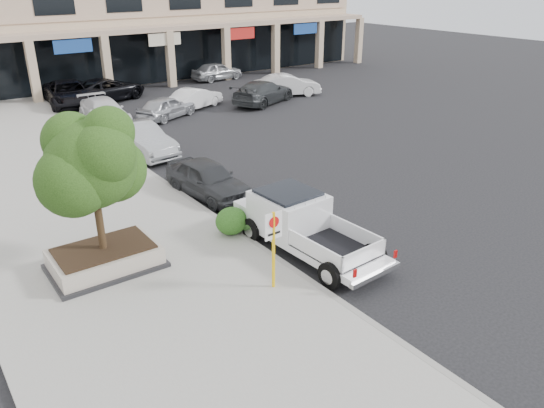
{
  "coord_description": "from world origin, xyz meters",
  "views": [
    {
      "loc": [
        -10.09,
        -11.22,
        8.3
      ],
      "look_at": [
        -0.88,
        1.5,
        1.37
      ],
      "focal_mm": 35.0,
      "sensor_mm": 36.0,
      "label": 1
    }
  ],
  "objects_px": {
    "planter_tree": "(94,162)",
    "curb_car_c": "(104,111)",
    "curb_car_d": "(69,94)",
    "lot_car_e": "(217,71)",
    "pickup_truck": "(310,227)",
    "lot_car_f": "(288,85)",
    "lot_car_d": "(106,90)",
    "curb_car_b": "(140,139)",
    "lot_car_b": "(195,98)",
    "lot_car_a": "(166,107)",
    "planter": "(105,258)",
    "lot_car_c": "(263,92)",
    "no_parking_sign": "(274,240)",
    "curb_car_a": "(208,179)"
  },
  "relations": [
    {
      "from": "curb_car_a",
      "to": "lot_car_a",
      "type": "bearing_deg",
      "value": 66.0
    },
    {
      "from": "no_parking_sign",
      "to": "curb_car_d",
      "type": "distance_m",
      "value": 26.19
    },
    {
      "from": "lot_car_f",
      "to": "lot_car_b",
      "type": "bearing_deg",
      "value": 106.55
    },
    {
      "from": "curb_car_d",
      "to": "lot_car_f",
      "type": "relative_size",
      "value": 1.27
    },
    {
      "from": "curb_car_d",
      "to": "lot_car_e",
      "type": "height_order",
      "value": "curb_car_d"
    },
    {
      "from": "no_parking_sign",
      "to": "pickup_truck",
      "type": "height_order",
      "value": "no_parking_sign"
    },
    {
      "from": "no_parking_sign",
      "to": "curb_car_c",
      "type": "height_order",
      "value": "no_parking_sign"
    },
    {
      "from": "curb_car_b",
      "to": "lot_car_f",
      "type": "distance_m",
      "value": 15.43
    },
    {
      "from": "pickup_truck",
      "to": "curb_car_d",
      "type": "xyz_separation_m",
      "value": [
        -0.08,
        24.95,
        -0.08
      ]
    },
    {
      "from": "lot_car_e",
      "to": "lot_car_f",
      "type": "height_order",
      "value": "lot_car_f"
    },
    {
      "from": "curb_car_c",
      "to": "lot_car_a",
      "type": "relative_size",
      "value": 1.21
    },
    {
      "from": "no_parking_sign",
      "to": "lot_car_d",
      "type": "distance_m",
      "value": 26.47
    },
    {
      "from": "planter",
      "to": "planter_tree",
      "type": "height_order",
      "value": "planter_tree"
    },
    {
      "from": "lot_car_b",
      "to": "curb_car_a",
      "type": "bearing_deg",
      "value": 131.11
    },
    {
      "from": "pickup_truck",
      "to": "lot_car_f",
      "type": "distance_m",
      "value": 23.33
    },
    {
      "from": "lot_car_b",
      "to": "lot_car_d",
      "type": "bearing_deg",
      "value": 13.76
    },
    {
      "from": "lot_car_a",
      "to": "lot_car_f",
      "type": "height_order",
      "value": "lot_car_f"
    },
    {
      "from": "planter_tree",
      "to": "lot_car_f",
      "type": "height_order",
      "value": "planter_tree"
    },
    {
      "from": "curb_car_d",
      "to": "lot_car_e",
      "type": "bearing_deg",
      "value": 16.99
    },
    {
      "from": "lot_car_f",
      "to": "curb_car_c",
      "type": "bearing_deg",
      "value": 109.11
    },
    {
      "from": "lot_car_f",
      "to": "curb_car_d",
      "type": "bearing_deg",
      "value": 86.74
    },
    {
      "from": "lot_car_e",
      "to": "lot_car_f",
      "type": "relative_size",
      "value": 0.93
    },
    {
      "from": "pickup_truck",
      "to": "lot_car_f",
      "type": "xyz_separation_m",
      "value": [
        13.62,
        18.93,
        -0.14
      ]
    },
    {
      "from": "lot_car_c",
      "to": "pickup_truck",
      "type": "bearing_deg",
      "value": 126.35
    },
    {
      "from": "planter_tree",
      "to": "curb_car_c",
      "type": "height_order",
      "value": "planter_tree"
    },
    {
      "from": "curb_car_d",
      "to": "lot_car_d",
      "type": "height_order",
      "value": "curb_car_d"
    },
    {
      "from": "curb_car_a",
      "to": "lot_car_c",
      "type": "distance_m",
      "value": 16.3
    },
    {
      "from": "pickup_truck",
      "to": "curb_car_c",
      "type": "xyz_separation_m",
      "value": [
        0.27,
        19.24,
        -0.19
      ]
    },
    {
      "from": "curb_car_c",
      "to": "lot_car_c",
      "type": "distance_m",
      "value": 10.61
    },
    {
      "from": "curb_car_a",
      "to": "pickup_truck",
      "type": "bearing_deg",
      "value": -93.17
    },
    {
      "from": "curb_car_a",
      "to": "curb_car_d",
      "type": "bearing_deg",
      "value": 83.59
    },
    {
      "from": "pickup_truck",
      "to": "lot_car_a",
      "type": "height_order",
      "value": "pickup_truck"
    },
    {
      "from": "pickup_truck",
      "to": "lot_car_e",
      "type": "distance_m",
      "value": 29.9
    },
    {
      "from": "pickup_truck",
      "to": "lot_car_c",
      "type": "distance_m",
      "value": 20.95
    },
    {
      "from": "planter",
      "to": "lot_car_e",
      "type": "bearing_deg",
      "value": 53.28
    },
    {
      "from": "curb_car_b",
      "to": "planter_tree",
      "type": "bearing_deg",
      "value": -124.92
    },
    {
      "from": "no_parking_sign",
      "to": "lot_car_c",
      "type": "height_order",
      "value": "no_parking_sign"
    },
    {
      "from": "planter",
      "to": "lot_car_c",
      "type": "height_order",
      "value": "lot_car_c"
    },
    {
      "from": "curb_car_b",
      "to": "lot_car_b",
      "type": "relative_size",
      "value": 1.16
    },
    {
      "from": "curb_car_c",
      "to": "lot_car_e",
      "type": "distance_m",
      "value": 14.61
    },
    {
      "from": "lot_car_b",
      "to": "lot_car_a",
      "type": "bearing_deg",
      "value": 93.15
    },
    {
      "from": "lot_car_d",
      "to": "curb_car_a",
      "type": "bearing_deg",
      "value": 151.79
    },
    {
      "from": "curb_car_c",
      "to": "lot_car_c",
      "type": "height_order",
      "value": "lot_car_c"
    },
    {
      "from": "planter_tree",
      "to": "lot_car_f",
      "type": "xyz_separation_m",
      "value": [
        19.19,
        16.14,
        -2.65
      ]
    },
    {
      "from": "pickup_truck",
      "to": "lot_car_c",
      "type": "height_order",
      "value": "pickup_truck"
    },
    {
      "from": "no_parking_sign",
      "to": "curb_car_a",
      "type": "distance_m",
      "value": 7.46
    },
    {
      "from": "planter_tree",
      "to": "curb_car_c",
      "type": "bearing_deg",
      "value": 70.48
    },
    {
      "from": "lot_car_b",
      "to": "lot_car_c",
      "type": "xyz_separation_m",
      "value": [
        4.39,
        -1.47,
        0.1
      ]
    },
    {
      "from": "lot_car_d",
      "to": "lot_car_e",
      "type": "relative_size",
      "value": 1.33
    },
    {
      "from": "planter",
      "to": "no_parking_sign",
      "type": "bearing_deg",
      "value": -47.66
    }
  ]
}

